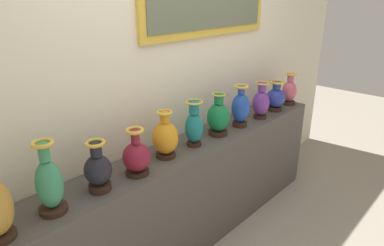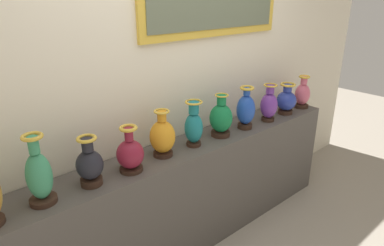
{
  "view_description": "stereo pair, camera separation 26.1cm",
  "coord_description": "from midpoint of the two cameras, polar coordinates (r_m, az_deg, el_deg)",
  "views": [
    {
      "loc": [
        -1.79,
        -1.65,
        2.03
      ],
      "look_at": [
        0.0,
        0.0,
        1.09
      ],
      "focal_mm": 32.03,
      "sensor_mm": 36.0,
      "label": 1
    },
    {
      "loc": [
        -1.6,
        -1.83,
        2.03
      ],
      "look_at": [
        0.0,
        0.0,
        1.09
      ],
      "focal_mm": 32.03,
      "sensor_mm": 36.0,
      "label": 2
    }
  ],
  "objects": [
    {
      "name": "vase_teal",
      "position": [
        2.59,
        3.16,
        -0.53
      ],
      "size": [
        0.14,
        0.14,
        0.36
      ],
      "color": "#382319",
      "rests_on": "display_shelf"
    },
    {
      "name": "vase_rose",
      "position": [
        3.69,
        19.87,
        4.53
      ],
      "size": [
        0.15,
        0.15,
        0.33
      ],
      "color": "#382319",
      "rests_on": "display_shelf"
    },
    {
      "name": "vase_onyx",
      "position": [
        2.14,
        -13.36,
        -6.82
      ],
      "size": [
        0.16,
        0.16,
        0.32
      ],
      "color": "#382319",
      "rests_on": "display_shelf"
    },
    {
      "name": "vase_cobalt",
      "position": [
        3.45,
        17.56,
        3.63
      ],
      "size": [
        0.19,
        0.19,
        0.3
      ],
      "color": "#382319",
      "rests_on": "display_shelf"
    },
    {
      "name": "vase_jade",
      "position": [
        2.02,
        -20.78,
        -8.27
      ],
      "size": [
        0.15,
        0.15,
        0.42
      ],
      "color": "#382319",
      "rests_on": "display_shelf"
    },
    {
      "name": "back_wall",
      "position": [
        2.67,
        -0.62,
        10.95
      ],
      "size": [
        5.51,
        0.14,
        3.08
      ],
      "color": "beige",
      "rests_on": "ground_plane"
    },
    {
      "name": "ground_plane",
      "position": [
        3.17,
        2.49,
        -18.7
      ],
      "size": [
        11.51,
        11.51,
        0.0
      ],
      "primitive_type": "plane",
      "color": "gray"
    },
    {
      "name": "vase_amber",
      "position": [
        2.43,
        -1.9,
        -2.32
      ],
      "size": [
        0.18,
        0.18,
        0.35
      ],
      "color": "#382319",
      "rests_on": "display_shelf"
    },
    {
      "name": "vase_violet",
      "position": [
        3.2,
        14.98,
        2.93
      ],
      "size": [
        0.16,
        0.16,
        0.34
      ],
      "color": "#382319",
      "rests_on": "display_shelf"
    },
    {
      "name": "vase_emerald",
      "position": [
        2.8,
        7.51,
        0.71
      ],
      "size": [
        0.19,
        0.19,
        0.35
      ],
      "color": "#382319",
      "rests_on": "display_shelf"
    },
    {
      "name": "vase_sapphire",
      "position": [
        2.98,
        11.43,
        2.16
      ],
      "size": [
        0.16,
        0.16,
        0.37
      ],
      "color": "#382319",
      "rests_on": "display_shelf"
    },
    {
      "name": "vase_burgundy",
      "position": [
        2.25,
        -7.02,
        -5.13
      ],
      "size": [
        0.18,
        0.18,
        0.32
      ],
      "color": "#382319",
      "rests_on": "display_shelf"
    },
    {
      "name": "display_shelf",
      "position": [
        2.9,
        2.63,
        -11.78
      ],
      "size": [
        3.1,
        0.39,
        0.91
      ],
      "primitive_type": "cube",
      "color": "#4C4742",
      "rests_on": "ground_plane"
    }
  ]
}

